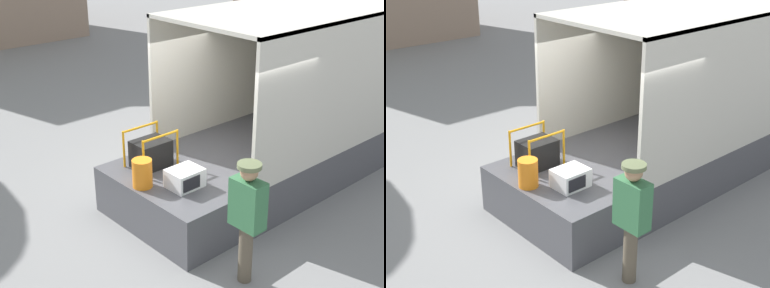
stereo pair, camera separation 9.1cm
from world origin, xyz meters
TOP-DOWN VIEW (x-y plane):
  - ground_plane at (0.00, 0.00)m, footprint 160.00×160.00m
  - box_truck at (4.18, 0.00)m, footprint 7.10×2.30m
  - tailgate_deck at (-0.58, 0.00)m, footprint 1.17×2.19m
  - microwave at (-0.54, -0.33)m, footprint 0.48×0.40m
  - portable_generator at (-0.45, 0.53)m, footprint 0.68×0.53m
  - orange_bucket at (-0.98, 0.08)m, footprint 0.29×0.29m
  - worker_person at (-0.72, -1.70)m, footprint 0.30×0.44m

SIDE VIEW (x-z plane):
  - ground_plane at x=0.00m, z-range 0.00..0.00m
  - tailgate_deck at x=-0.58m, z-range 0.00..0.75m
  - microwave at x=-0.54m, z-range 0.75..1.03m
  - box_truck at x=4.18m, z-range -0.57..2.38m
  - orange_bucket at x=-0.98m, z-range 0.75..1.17m
  - portable_generator at x=-0.45m, z-range 0.68..1.27m
  - worker_person at x=-0.72m, z-range 0.19..1.85m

